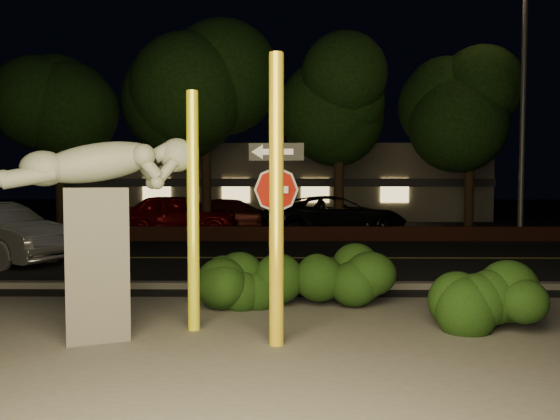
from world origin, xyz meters
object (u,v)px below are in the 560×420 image
object	(u,v)px
sculpture	(99,214)
streetlight	(517,82)
parked_car_red	(178,214)
parked_car_darkred	(235,215)
parked_car_dark	(335,216)
signpost	(276,190)
yellow_pole_left	(193,212)
yellow_pole_right	(276,202)

from	to	relation	value
sculpture	streetlight	distance (m)	16.17
parked_car_red	parked_car_darkred	distance (m)	2.64
parked_car_dark	signpost	bearing A→B (deg)	155.42
signpost	sculpture	bearing A→B (deg)	-135.20
yellow_pole_left	sculpture	distance (m)	1.22
signpost	sculpture	world-z (taller)	signpost
yellow_pole_right	parked_car_dark	xyz separation A→B (m)	(1.99, 13.97, -1.05)
yellow_pole_left	parked_car_red	xyz separation A→B (m)	(-2.94, 13.81, -0.85)
streetlight	sculpture	bearing A→B (deg)	-124.02
sculpture	streetlight	world-z (taller)	streetlight
yellow_pole_left	signpost	world-z (taller)	yellow_pole_left
yellow_pole_left	parked_car_dark	world-z (taller)	yellow_pole_left
signpost	parked_car_dark	world-z (taller)	signpost
yellow_pole_right	parked_car_dark	size ratio (longest dim) A/B	0.66
parked_car_red	parked_car_dark	bearing A→B (deg)	-96.00
sculpture	signpost	bearing A→B (deg)	17.92
yellow_pole_left	yellow_pole_right	world-z (taller)	yellow_pole_right
streetlight	parked_car_darkred	distance (m)	11.81
streetlight	parked_car_darkred	world-z (taller)	streetlight
sculpture	parked_car_dark	world-z (taller)	sculpture
yellow_pole_left	signpost	distance (m)	1.98
yellow_pole_right	parked_car_darkred	size ratio (longest dim) A/B	0.80
streetlight	parked_car_red	world-z (taller)	streetlight
signpost	parked_car_red	size ratio (longest dim) A/B	0.58
parked_car_red	parked_car_dark	xyz separation A→B (m)	(6.08, -0.53, -0.03)
yellow_pole_right	parked_car_red	size ratio (longest dim) A/B	0.78
parked_car_dark	parked_car_darkred	bearing A→B (deg)	46.95
yellow_pole_left	sculpture	xyz separation A→B (m)	(-1.18, -0.32, -0.01)
yellow_pole_right	sculpture	size ratio (longest dim) A/B	1.37
yellow_pole_left	yellow_pole_right	size ratio (longest dim) A/B	0.91
signpost	parked_car_dark	bearing A→B (deg)	84.52
yellow_pole_left	signpost	xyz separation A→B (m)	(1.11, 1.62, 0.27)
yellow_pole_left	signpost	bearing A→B (deg)	55.69
signpost	yellow_pole_left	bearing A→B (deg)	-119.91
signpost	parked_car_red	world-z (taller)	signpost
streetlight	signpost	bearing A→B (deg)	-122.06
yellow_pole_right	signpost	bearing A→B (deg)	91.02
parked_car_red	yellow_pole_left	bearing A→B (deg)	-169.03
streetlight	parked_car_dark	size ratio (longest dim) A/B	1.68
yellow_pole_left	parked_car_dark	bearing A→B (deg)	76.72
parked_car_darkred	parked_car_dark	distance (m)	4.55
signpost	parked_car_darkred	distance (m)	14.02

